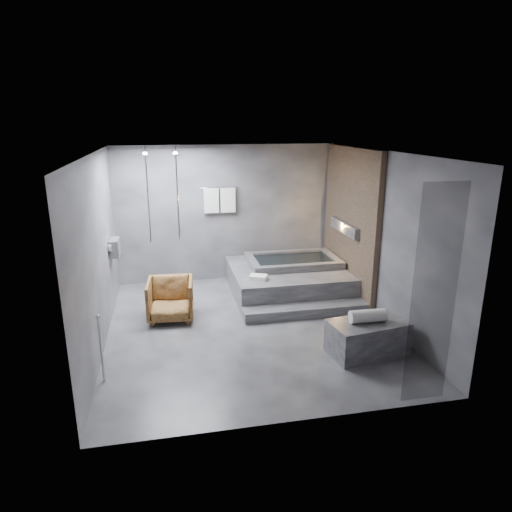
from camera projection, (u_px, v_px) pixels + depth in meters
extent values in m
plane|color=#303032|center=(249.00, 327.00, 7.48)|extent=(5.00, 5.00, 0.00)
cube|color=#505053|center=(249.00, 153.00, 6.68)|extent=(4.50, 5.00, 0.04)
cube|color=#3A3B40|center=(227.00, 214.00, 9.43)|extent=(4.50, 0.04, 2.80)
cube|color=#3A3B40|center=(293.00, 307.00, 4.73)|extent=(4.50, 0.04, 2.80)
cube|color=#3A3B40|center=(98.00, 253.00, 6.65)|extent=(0.04, 5.00, 2.80)
cube|color=#3A3B40|center=(383.00, 238.00, 7.51)|extent=(0.04, 5.00, 2.80)
cube|color=#9B7A5A|center=(350.00, 222.00, 8.67)|extent=(0.10, 2.40, 2.78)
cube|color=#FF9938|center=(345.00, 227.00, 8.69)|extent=(0.14, 1.20, 0.20)
cube|color=gray|center=(115.00, 247.00, 8.07)|extent=(0.16, 0.42, 0.30)
imported|color=beige|center=(115.00, 251.00, 7.99)|extent=(0.08, 0.08, 0.21)
imported|color=beige|center=(116.00, 250.00, 8.19)|extent=(0.07, 0.07, 0.15)
cylinder|color=silver|center=(177.00, 195.00, 8.67)|extent=(0.04, 0.04, 1.80)
cylinder|color=silver|center=(148.00, 196.00, 8.57)|extent=(0.04, 0.04, 1.80)
cylinder|color=silver|center=(219.00, 188.00, 9.19)|extent=(0.75, 0.02, 0.02)
cube|color=white|center=(211.00, 201.00, 9.21)|extent=(0.30, 0.06, 0.50)
cube|color=white|center=(228.00, 200.00, 9.27)|extent=(0.30, 0.06, 0.50)
cylinder|color=silver|center=(101.00, 350.00, 5.82)|extent=(0.04, 0.04, 0.90)
cube|color=black|center=(434.00, 298.00, 5.11)|extent=(0.55, 0.01, 2.60)
cube|color=#353538|center=(288.00, 280.00, 8.97)|extent=(2.20, 2.00, 0.50)
cube|color=#353538|center=(306.00, 310.00, 7.91)|extent=(2.20, 0.36, 0.18)
cube|color=#313133|center=(367.00, 337.00, 6.58)|extent=(1.18, 0.76, 0.49)
imported|color=#472A11|center=(170.00, 299.00, 7.71)|extent=(0.81, 0.83, 0.70)
cylinder|color=silver|center=(368.00, 316.00, 6.48)|extent=(0.52, 0.20, 0.19)
cube|color=white|center=(258.00, 277.00, 8.22)|extent=(0.36, 0.32, 0.08)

